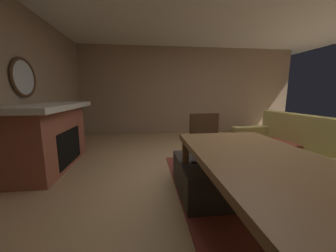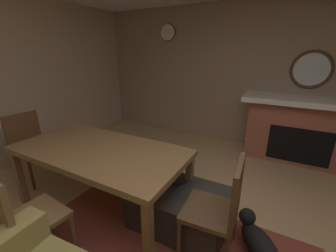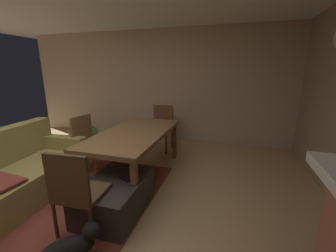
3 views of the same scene
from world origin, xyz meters
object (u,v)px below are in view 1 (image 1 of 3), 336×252
object	(u,v)px
fireplace	(50,136)
dining_chair_west	(206,142)
round_wall_mirror	(24,78)
tv_remote	(198,163)
dining_table	(267,169)
couch	(296,158)
small_dog	(190,159)
ottoman_coffee_table	(205,177)

from	to	relation	value
fireplace	dining_chair_west	size ratio (longest dim) A/B	1.94
round_wall_mirror	tv_remote	world-z (taller)	round_wall_mirror
dining_table	tv_remote	bearing A→B (deg)	-162.22
couch	small_dog	world-z (taller)	couch
round_wall_mirror	small_dog	size ratio (longest dim) A/B	1.30
round_wall_mirror	ottoman_coffee_table	size ratio (longest dim) A/B	0.64
tv_remote	dining_chair_west	xyz separation A→B (m)	(-0.50, 0.26, 0.11)
round_wall_mirror	dining_chair_west	world-z (taller)	round_wall_mirror
couch	dining_chair_west	size ratio (longest dim) A/B	2.13
couch	dining_chair_west	xyz separation A→B (m)	(-0.24, -1.23, 0.20)
fireplace	dining_table	size ratio (longest dim) A/B	0.96
dining_table	small_dog	bearing A→B (deg)	-174.39
round_wall_mirror	dining_table	world-z (taller)	round_wall_mirror
round_wall_mirror	tv_remote	bearing A→B (deg)	64.86
couch	round_wall_mirror	bearing A→B (deg)	-102.65
couch	small_dog	xyz separation A→B (m)	(-0.55, -1.39, -0.15)
dining_table	dining_chair_west	distance (m)	1.34
round_wall_mirror	couch	bearing A→B (deg)	77.35
tv_remote	small_dog	size ratio (longest dim) A/B	0.34
fireplace	round_wall_mirror	distance (m)	0.96
round_wall_mirror	dining_chair_west	xyz separation A→B (m)	(0.64, 2.69, -0.93)
couch	ottoman_coffee_table	bearing A→B (deg)	-81.73
small_dog	couch	bearing A→B (deg)	68.52
couch	small_dog	size ratio (longest dim) A/B	4.26
tv_remote	dining_table	size ratio (longest dim) A/B	0.08
dining_table	dining_chair_west	xyz separation A→B (m)	(-1.34, -0.01, -0.15)
fireplace	couch	size ratio (longest dim) A/B	0.91
tv_remote	dining_chair_west	distance (m)	0.58
ottoman_coffee_table	tv_remote	xyz separation A→B (m)	(0.06, -0.11, 0.21)
fireplace	tv_remote	bearing A→B (deg)	61.98
tv_remote	small_dog	distance (m)	0.85
ottoman_coffee_table	tv_remote	size ratio (longest dim) A/B	5.88
couch	tv_remote	distance (m)	1.52
couch	tv_remote	world-z (taller)	couch
tv_remote	small_dog	world-z (taller)	tv_remote
ottoman_coffee_table	round_wall_mirror	bearing A→B (deg)	-113.12
round_wall_mirror	couch	distance (m)	4.18
fireplace	ottoman_coffee_table	distance (m)	2.52
fireplace	dining_table	distance (m)	3.11
ottoman_coffee_table	small_dog	world-z (taller)	ottoman_coffee_table
ottoman_coffee_table	dining_chair_west	world-z (taller)	dining_chair_west
dining_table	small_dog	world-z (taller)	dining_table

